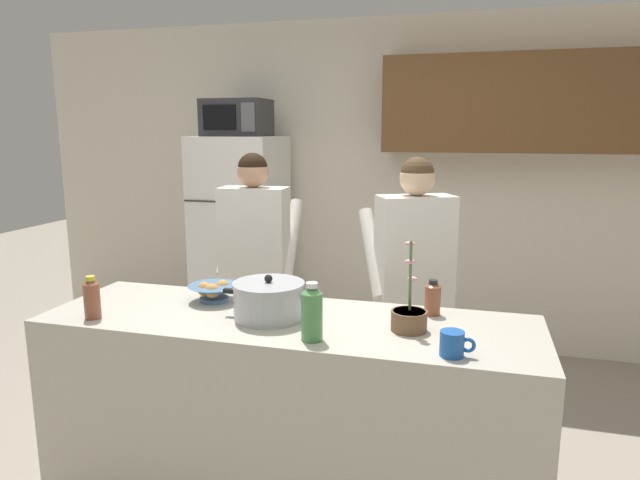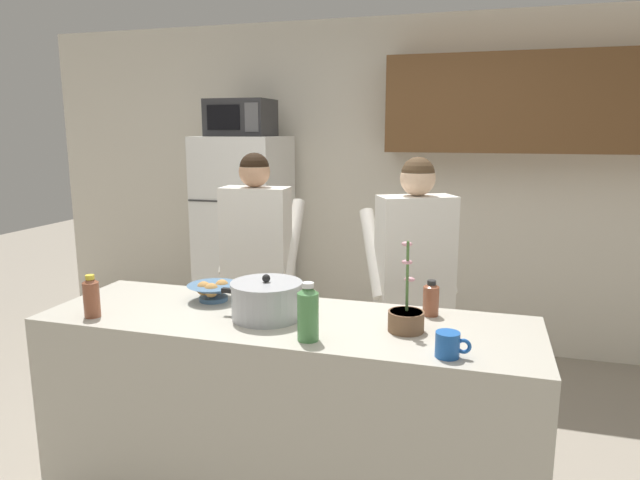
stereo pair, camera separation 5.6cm
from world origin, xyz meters
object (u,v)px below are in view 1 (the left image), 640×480
person_near_pot (255,252)px  coffee_mug (453,344)px  microwave (237,118)px  refrigerator (241,243)px  bottle_mid_counter (312,312)px  bread_bowl (214,291)px  person_by_sink (414,268)px  bottle_near_edge (92,298)px  bottle_far_corner (433,298)px  cooking_pot (269,300)px  potted_orchid (409,317)px

person_near_pot → coffee_mug: size_ratio=12.28×
microwave → refrigerator: bearing=90.1°
person_near_pot → bottle_mid_counter: person_near_pot is taller
bread_bowl → bottle_mid_counter: (0.60, -0.37, 0.06)m
person_by_sink → refrigerator: bearing=144.0°
bottle_mid_counter → person_near_pot: bearing=121.5°
bottle_near_edge → bottle_far_corner: (1.45, 0.45, -0.01)m
cooking_pot → potted_orchid: size_ratio=1.12×
refrigerator → coffee_mug: size_ratio=12.93×
bread_bowl → cooking_pot: bearing=-25.3°
refrigerator → bottle_near_edge: refrigerator is taller
microwave → bottle_far_corner: 2.44m
coffee_mug → bottle_mid_counter: bottle_mid_counter is taller
person_by_sink → potted_orchid: size_ratio=4.17×
bottle_mid_counter → bread_bowl: bearing=148.6°
bottle_far_corner → potted_orchid: 0.25m
person_near_pot → bottle_near_edge: person_near_pot is taller
person_near_pot → cooking_pot: 1.02m
person_near_pot → refrigerator: bearing=117.9°
microwave → bottle_mid_counter: bearing=-59.8°
person_by_sink → bottle_near_edge: (-1.31, -1.00, 0.02)m
cooking_pot → bottle_mid_counter: bearing=-38.5°
person_by_sink → potted_orchid: bearing=-85.3°
bottle_near_edge → bottle_mid_counter: (1.01, 0.00, 0.02)m
coffee_mug → potted_orchid: size_ratio=0.34×
refrigerator → person_near_pot: size_ratio=1.05×
potted_orchid → person_near_pot: bearing=138.9°
microwave → potted_orchid: 2.56m
person_by_sink → bottle_near_edge: size_ratio=8.32×
person_near_pot → bread_bowl: (0.09, -0.76, -0.03)m
person_near_pot → bottle_mid_counter: (0.69, -1.13, 0.04)m
bottle_mid_counter → bottle_far_corner: bearing=45.6°
microwave → bottle_mid_counter: 2.50m
coffee_mug → potted_orchid: potted_orchid is taller
coffee_mug → bottle_far_corner: bottle_far_corner is taller
person_by_sink → person_near_pot: bearing=172.2°
cooking_pot → coffee_mug: 0.83m
potted_orchid → bread_bowl: bearing=170.7°
person_near_pot → bottle_mid_counter: 1.33m
coffee_mug → bottle_far_corner: 0.47m
person_by_sink → microwave: bearing=144.6°
bottle_far_corner → potted_orchid: bearing=-108.5°
cooking_pot → coffee_mug: bearing=-15.3°
refrigerator → microwave: microwave is taller
microwave → bottle_mid_counter: microwave is taller
microwave → cooking_pot: bearing=-63.1°
cooking_pot → potted_orchid: (0.62, 0.01, -0.02)m
bread_bowl → potted_orchid: (0.96, -0.16, 0.01)m
person_near_pot → cooking_pot: person_near_pot is taller
person_near_pot → bread_bowl: bearing=-83.3°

